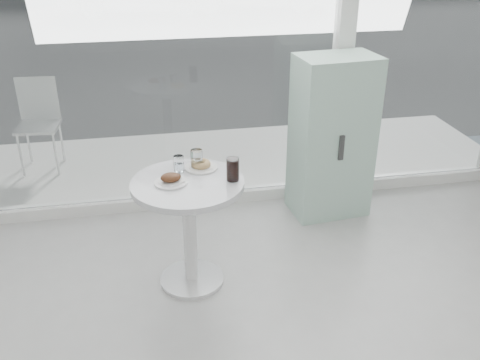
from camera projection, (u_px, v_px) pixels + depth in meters
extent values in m
cube|color=white|center=(235.00, 195.00, 4.73)|extent=(5.00, 0.12, 0.10)
cube|color=white|center=(345.00, 24.00, 4.24)|extent=(0.14, 0.14, 3.00)
cube|color=white|center=(132.00, 45.00, 4.00)|extent=(3.21, 0.02, 2.60)
cube|color=white|center=(433.00, 33.00, 4.41)|extent=(1.41, 0.02, 2.60)
cylinder|color=silver|center=(192.00, 279.00, 3.70)|extent=(0.44, 0.44, 0.03)
cylinder|color=silver|center=(190.00, 235.00, 3.54)|extent=(0.09, 0.09, 0.70)
cylinder|color=white|center=(187.00, 184.00, 3.37)|extent=(0.72, 0.72, 0.04)
cube|color=silver|center=(221.00, 161.00, 5.45)|extent=(5.60, 1.60, 0.05)
cube|color=#9ECAB7|center=(332.00, 138.00, 4.31)|extent=(0.65, 0.47, 1.33)
cube|color=#333333|center=(341.00, 148.00, 4.12)|extent=(0.04, 0.02, 0.20)
cylinder|color=silver|center=(21.00, 155.00, 4.98)|extent=(0.02, 0.02, 0.42)
cylinder|color=silver|center=(56.00, 154.00, 5.02)|extent=(0.02, 0.02, 0.42)
cylinder|color=silver|center=(29.00, 143.00, 5.26)|extent=(0.02, 0.02, 0.42)
cylinder|color=silver|center=(62.00, 141.00, 5.30)|extent=(0.02, 0.02, 0.42)
cube|color=silver|center=(38.00, 127.00, 5.04)|extent=(0.40, 0.40, 0.03)
cube|color=silver|center=(38.00, 98.00, 5.10)|extent=(0.37, 0.04, 0.42)
cylinder|color=silver|center=(171.00, 182.00, 3.34)|extent=(0.21, 0.21, 0.01)
cube|color=white|center=(174.00, 181.00, 3.33)|extent=(0.13, 0.13, 0.00)
ellipsoid|color=#33190E|center=(171.00, 177.00, 3.32)|extent=(0.12, 0.10, 0.05)
ellipsoid|color=#33190E|center=(176.00, 176.00, 3.35)|extent=(0.06, 0.06, 0.03)
cylinder|color=silver|center=(201.00, 167.00, 3.53)|extent=(0.22, 0.22, 0.01)
torus|color=#A37B4A|center=(201.00, 164.00, 3.52)|extent=(0.13, 0.13, 0.04)
cylinder|color=white|center=(179.00, 164.00, 3.47)|extent=(0.07, 0.07, 0.11)
cylinder|color=white|center=(179.00, 167.00, 3.48)|extent=(0.06, 0.06, 0.06)
cylinder|color=white|center=(197.00, 160.00, 3.50)|extent=(0.08, 0.08, 0.13)
cylinder|color=white|center=(197.00, 163.00, 3.52)|extent=(0.07, 0.07, 0.07)
cylinder|color=white|center=(233.00, 169.00, 3.35)|extent=(0.08, 0.08, 0.15)
cylinder|color=black|center=(233.00, 170.00, 3.35)|extent=(0.07, 0.07, 0.14)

